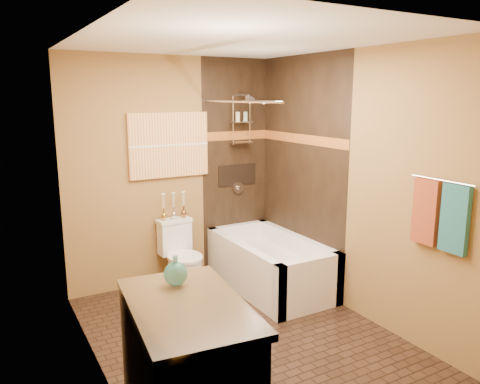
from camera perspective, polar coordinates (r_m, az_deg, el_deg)
floor at (r=4.33m, az=0.03°, el=-16.96°), size 3.00×3.00×0.00m
wall_left at (r=3.48m, az=-17.46°, el=-2.63°), size 0.02×3.00×2.50m
wall_right at (r=4.59m, az=13.17°, el=1.00°), size 0.02×3.00×2.50m
wall_back at (r=5.23m, az=-8.11°, el=2.46°), size 2.40×0.02×2.50m
wall_front at (r=2.73m, az=15.83°, el=-6.38°), size 2.40×0.02×2.50m
ceiling at (r=3.83m, az=0.03°, el=18.03°), size 3.00×3.00×0.00m
alcove_tile_back at (r=5.54m, az=-0.59°, el=3.10°), size 0.85×0.01×2.50m
alcove_tile_right at (r=5.15m, az=7.44°, el=2.35°), size 0.01×1.50×2.50m
mosaic_band_back at (r=5.49m, az=-0.55°, el=6.91°), size 0.85×0.01×0.10m
mosaic_band_right at (r=5.10m, az=7.46°, el=6.44°), size 0.01×1.50×0.10m
alcove_niche at (r=5.57m, az=-0.33°, el=2.09°), size 0.50×0.01×0.25m
shower_fixtures at (r=5.41m, az=0.21°, el=7.32°), size 0.24×0.33×1.16m
curtain_rod at (r=4.65m, az=-0.24°, el=10.98°), size 0.03×1.55×0.03m
towel_bar at (r=3.83m, az=23.41°, el=1.29°), size 0.02×0.55×0.02m
towel_teal at (r=3.82m, az=24.72°, el=-3.01°), size 0.05×0.22×0.52m
towel_rust at (r=3.97m, az=21.69°, el=-2.23°), size 0.05×0.22×0.52m
sunset_painting at (r=5.15m, az=-8.65°, el=5.67°), size 0.90×0.04×0.70m
vanity_mirror at (r=2.48m, az=-12.57°, el=-2.07°), size 0.01×1.00×0.90m
bathtub at (r=5.20m, az=3.67°, el=-9.24°), size 0.80×1.50×0.55m
toilet at (r=5.17m, az=-7.24°, el=-7.63°), size 0.39×0.57×0.74m
vanity at (r=2.97m, az=-6.41°, el=-21.32°), size 0.74×1.10×0.92m
teal_bottle at (r=2.97m, az=-7.87°, el=-9.47°), size 0.17×0.17×0.24m
bud_vases at (r=5.18m, az=-8.09°, el=-1.58°), size 0.30×0.06×0.29m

